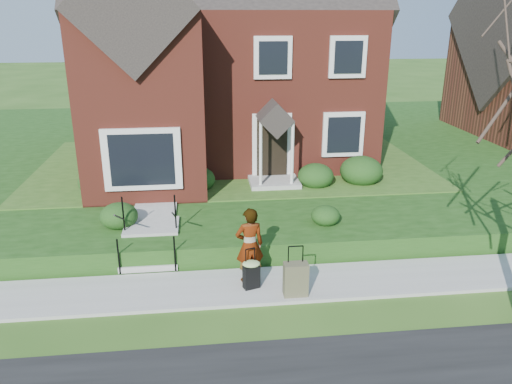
{
  "coord_description": "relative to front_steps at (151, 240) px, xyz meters",
  "views": [
    {
      "loc": [
        -1.15,
        -9.91,
        5.86
      ],
      "look_at": [
        0.22,
        2.0,
        1.59
      ],
      "focal_mm": 35.0,
      "sensor_mm": 36.0,
      "label": 1
    }
  ],
  "objects": [
    {
      "name": "suitcase_olive",
      "position": [
        3.29,
        -2.38,
        -0.01
      ],
      "size": [
        0.53,
        0.3,
        1.14
      ],
      "rotation": [
        0.0,
        0.0,
        -0.01
      ],
      "color": "brown",
      "rests_on": "sidewalk"
    },
    {
      "name": "front_steps",
      "position": [
        0.0,
        0.0,
        0.0
      ],
      "size": [
        1.4,
        2.02,
        1.5
      ],
      "color": "#9E9B93",
      "rests_on": "ground"
    },
    {
      "name": "ground",
      "position": [
        2.5,
        -1.84,
        -0.47
      ],
      "size": [
        120.0,
        120.0,
        0.0
      ],
      "primitive_type": "plane",
      "color": "#2D5119",
      "rests_on": "ground"
    },
    {
      "name": "walkway",
      "position": [
        0.0,
        3.16,
        0.16
      ],
      "size": [
        1.2,
        6.0,
        0.06
      ],
      "primitive_type": "cube",
      "color": "#9E9B93",
      "rests_on": "terrace"
    },
    {
      "name": "terrace",
      "position": [
        6.5,
        9.06,
        -0.17
      ],
      "size": [
        44.0,
        20.0,
        0.6
      ],
      "primitive_type": "cube",
      "color": "#183D10",
      "rests_on": "ground"
    },
    {
      "name": "sidewalk",
      "position": [
        2.5,
        -1.84,
        -0.43
      ],
      "size": [
        60.0,
        1.6,
        0.08
      ],
      "primitive_type": "cube",
      "color": "#9E9B93",
      "rests_on": "ground"
    },
    {
      "name": "suitcase_black",
      "position": [
        2.37,
        -1.97,
        -0.03
      ],
      "size": [
        0.47,
        0.43,
        0.95
      ],
      "rotation": [
        0.0,
        0.0,
        0.32
      ],
      "color": "black",
      "rests_on": "sidewalk"
    },
    {
      "name": "main_house",
      "position": [
        2.29,
        7.76,
        4.79
      ],
      "size": [
        10.4,
        10.2,
        9.4
      ],
      "color": "maroon",
      "rests_on": "terrace"
    },
    {
      "name": "woman",
      "position": [
        2.37,
        -1.64,
        0.5
      ],
      "size": [
        0.71,
        0.52,
        1.78
      ],
      "primitive_type": "imported",
      "rotation": [
        0.0,
        0.0,
        3.3
      ],
      "color": "#999999",
      "rests_on": "sidewalk"
    },
    {
      "name": "foundation_shrubs",
      "position": [
        2.52,
        3.03,
        0.56
      ],
      "size": [
        9.77,
        4.35,
        0.98
      ],
      "color": "black",
      "rests_on": "terrace"
    }
  ]
}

